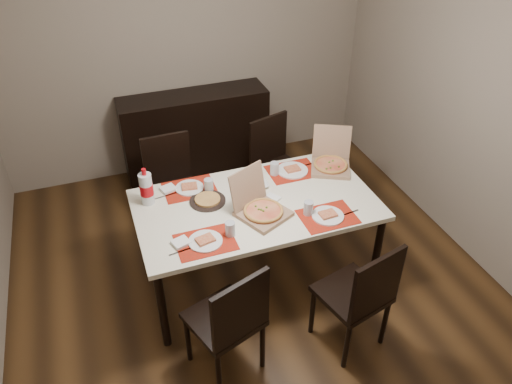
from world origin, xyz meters
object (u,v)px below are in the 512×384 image
(dining_table, at_px, (256,210))
(sideboard, at_px, (196,134))
(chair_far_left, at_px, (172,183))
(soda_bottle, at_px, (146,189))
(chair_near_right, at_px, (360,294))
(pizza_box_center, at_px, (260,208))
(chair_near_left, at_px, (230,320))
(dip_bowl, at_px, (261,185))
(chair_far_right, at_px, (276,162))

(dining_table, bearing_deg, sideboard, 91.78)
(chair_far_left, relative_size, soda_bottle, 3.10)
(chair_near_right, distance_m, pizza_box_center, 0.92)
(chair_far_left, bearing_deg, dining_table, -59.38)
(chair_near_left, bearing_deg, dining_table, 60.05)
(chair_far_left, relative_size, dip_bowl, 8.00)
(sideboard, relative_size, dining_table, 0.83)
(chair_near_left, distance_m, dip_bowl, 1.17)
(pizza_box_center, xyz_separation_m, dip_bowl, (0.13, 0.32, -0.04))
(dining_table, height_order, chair_near_right, chair_near_right)
(chair_far_left, xyz_separation_m, pizza_box_center, (0.47, -0.97, 0.29))
(chair_near_left, distance_m, pizza_box_center, 0.85)
(dining_table, xyz_separation_m, pizza_box_center, (-0.02, -0.14, 0.12))
(chair_near_left, bearing_deg, pizza_box_center, 56.12)
(dip_bowl, bearing_deg, chair_far_right, 59.55)
(chair_near_right, xyz_separation_m, chair_far_left, (-0.91, 1.72, 0.00))
(chair_near_left, distance_m, soda_bottle, 1.18)
(pizza_box_center, distance_m, dip_bowl, 0.35)
(sideboard, height_order, chair_far_left, chair_far_left)
(dip_bowl, height_order, soda_bottle, soda_bottle)
(chair_far_left, height_order, dip_bowl, chair_far_left)
(chair_near_left, relative_size, soda_bottle, 3.10)
(dip_bowl, bearing_deg, dining_table, -120.95)
(chair_near_right, bearing_deg, dining_table, 115.10)
(chair_near_left, distance_m, chair_far_left, 1.63)
(pizza_box_center, bearing_deg, chair_far_right, 62.34)
(chair_near_left, xyz_separation_m, soda_bottle, (-0.30, 1.08, 0.37))
(sideboard, bearing_deg, chair_near_left, -99.22)
(sideboard, bearing_deg, chair_near_right, -79.77)
(sideboard, xyz_separation_m, chair_far_left, (-0.44, -0.89, 0.06))
(chair_near_right, distance_m, dip_bowl, 1.15)
(dip_bowl, relative_size, soda_bottle, 0.39)
(chair_far_left, height_order, chair_far_right, same)
(chair_far_left, bearing_deg, chair_near_right, -62.17)
(dining_table, xyz_separation_m, chair_near_left, (-0.46, -0.80, -0.17))
(sideboard, xyz_separation_m, chair_near_right, (0.47, -2.62, 0.06))
(chair_near_right, height_order, chair_far_left, same)
(sideboard, distance_m, chair_near_right, 2.66)
(sideboard, xyz_separation_m, dining_table, (0.05, -1.72, 0.23))
(chair_near_right, xyz_separation_m, chair_far_right, (0.08, 1.74, 0.00))
(chair_far_right, xyz_separation_m, pizza_box_center, (-0.52, -0.99, 0.29))
(chair_far_right, xyz_separation_m, soda_bottle, (-1.26, -0.57, 0.37))
(pizza_box_center, bearing_deg, dining_table, 83.42)
(sideboard, distance_m, chair_far_right, 1.04)
(dining_table, height_order, chair_far_right, chair_far_right)
(dining_table, relative_size, chair_near_left, 1.94)
(chair_near_left, xyz_separation_m, pizza_box_center, (0.45, 0.67, 0.29))
(chair_near_right, distance_m, chair_far_left, 1.95)
(chair_near_left, height_order, chair_near_right, same)
(dip_bowl, xyz_separation_m, soda_bottle, (-0.87, 0.09, 0.11))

